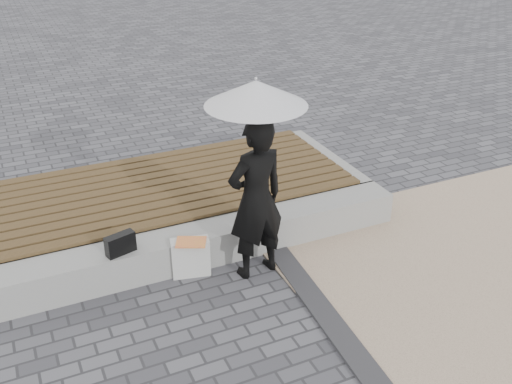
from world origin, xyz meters
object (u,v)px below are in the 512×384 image
seating_ledge (200,245)px  parasol (256,93)px  handbag (120,244)px  woman (256,200)px  canvas_tote (191,257)px

seating_ledge → parasol: (0.49, -0.48, 1.87)m
seating_ledge → parasol: 1.99m
handbag → parasol: bearing=-31.0°
parasol → seating_ledge: bearing=135.4°
woman → handbag: 1.49m
parasol → handbag: bearing=164.9°
parasol → canvas_tote: 1.99m
handbag → canvas_tote: handbag is taller
parasol → handbag: 2.12m
woman → parasol: 1.16m
seating_ledge → woman: size_ratio=2.75×
woman → handbag: (-1.39, 0.37, -0.40)m
woman → canvas_tote: woman is taller
parasol → canvas_tote: parasol is taller
parasol → canvas_tote: size_ratio=2.97×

